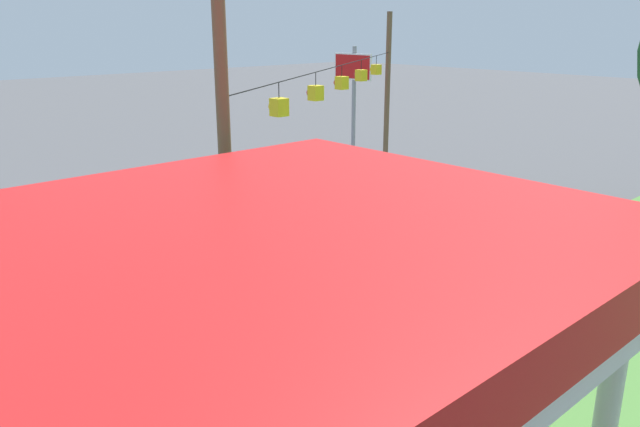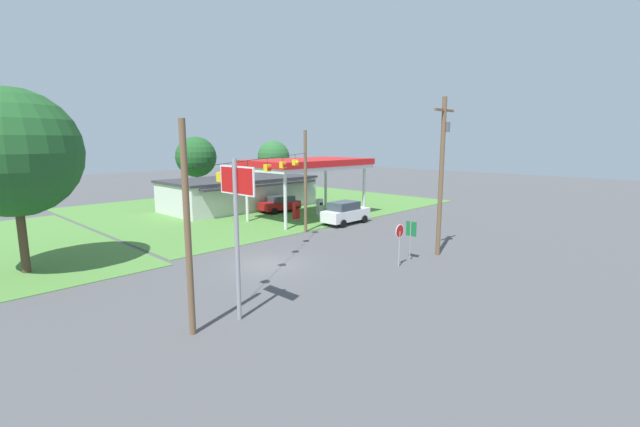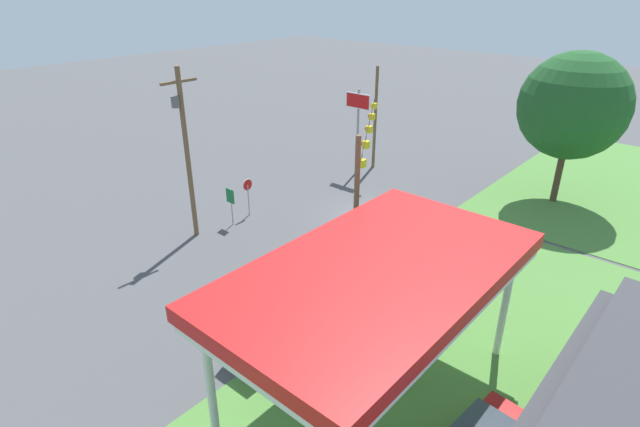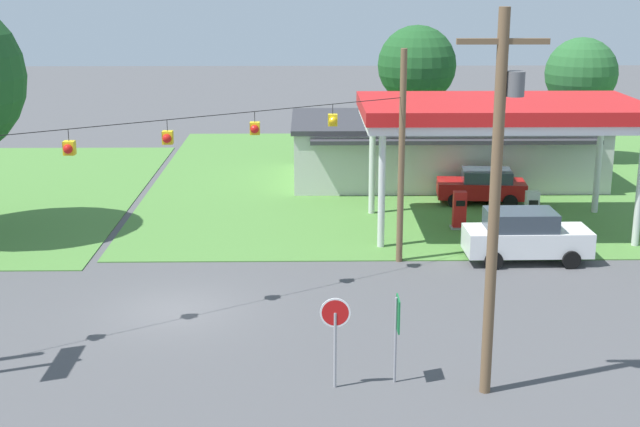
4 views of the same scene
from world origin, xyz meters
name	(u,v)px [view 3 (image 3 of 4)]	position (x,y,z in m)	size (l,w,h in m)	color
ground_plane	(366,215)	(0.00, 0.00, 0.00)	(160.00, 160.00, 0.00)	#4C4C4F
gas_station_canopy	(378,278)	(12.34, 9.36, 5.00)	(11.61, 6.56, 5.50)	silver
fuel_pump_near	(396,355)	(10.79, 9.36, 0.79)	(0.71, 0.56, 1.65)	gray
fuel_pump_far	(346,401)	(13.89, 9.36, 0.79)	(0.71, 0.56, 1.65)	gray
car_at_pumps_front	(282,324)	(12.54, 4.95, 1.01)	(4.70, 2.16, 1.98)	white
stop_sign_roadside	(248,189)	(5.01, -5.66, 1.81)	(0.80, 0.08, 2.50)	#99999E
stop_sign_overhead	(358,114)	(-5.73, -5.17, 4.68)	(0.22, 2.19, 6.55)	gray
route_sign	(231,200)	(6.65, -5.38, 1.71)	(0.10, 0.70, 2.40)	gray
utility_pole_main	(186,147)	(8.97, -5.98, 5.49)	(2.20, 0.44, 9.83)	brown
signal_span_gantry	(368,149)	(0.00, -0.01, 4.44)	(15.82, 10.24, 8.00)	brown
tree_west_verge	(573,106)	(-10.32, 8.43, 6.58)	(6.82, 6.82, 10.00)	#4C3828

